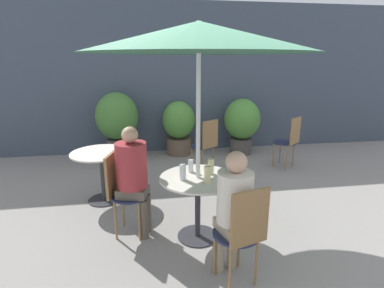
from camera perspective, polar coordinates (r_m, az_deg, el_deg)
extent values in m
plane|color=gray|center=(3.35, 5.55, -18.60)|extent=(20.00, 20.00, 0.00)
cube|color=#3D4756|center=(6.28, -2.24, 12.22)|extent=(10.00, 0.06, 3.00)
cylinder|color=#2D2D33|center=(3.46, 1.06, -17.06)|extent=(0.44, 0.44, 0.01)
cylinder|color=#2D2D33|center=(3.29, 1.09, -12.06)|extent=(0.06, 0.06, 0.67)
cylinder|color=silver|center=(3.15, 1.13, -6.52)|extent=(0.81, 0.81, 0.02)
cylinder|color=#2D2D33|center=(4.41, -16.29, -10.12)|extent=(0.44, 0.44, 0.01)
cylinder|color=#2D2D33|center=(4.28, -16.64, -6.00)|extent=(0.06, 0.06, 0.67)
cylinder|color=silver|center=(4.16, -17.01, -1.60)|extent=(0.79, 0.79, 0.02)
cylinder|color=#232847|center=(3.37, -11.78, -9.62)|extent=(0.40, 0.40, 0.02)
cylinder|color=olive|center=(3.62, -12.99, -11.96)|extent=(0.02, 0.02, 0.45)
cylinder|color=olive|center=(3.41, -14.36, -13.95)|extent=(0.02, 0.02, 0.45)
cylinder|color=olive|center=(3.55, -8.90, -12.30)|extent=(0.02, 0.02, 0.45)
cylinder|color=olive|center=(3.33, -10.00, -14.37)|extent=(0.02, 0.02, 0.45)
cube|color=olive|center=(3.33, -15.00, -5.62)|extent=(0.11, 0.34, 0.46)
cylinder|color=#232847|center=(2.68, 8.37, -16.57)|extent=(0.40, 0.40, 0.02)
cylinder|color=olive|center=(2.67, 7.26, -22.88)|extent=(0.02, 0.02, 0.45)
cylinder|color=olive|center=(2.79, 12.13, -21.17)|extent=(0.02, 0.02, 0.45)
cylinder|color=olive|center=(2.84, 4.31, -20.00)|extent=(0.02, 0.02, 0.45)
cylinder|color=olive|center=(2.96, 8.97, -18.59)|extent=(0.02, 0.02, 0.45)
cube|color=olive|center=(2.43, 10.98, -13.70)|extent=(0.34, 0.12, 0.46)
cylinder|color=#232847|center=(5.60, 17.20, 0.28)|extent=(0.40, 0.40, 0.02)
cylinder|color=olive|center=(5.50, 17.63, -2.59)|extent=(0.02, 0.02, 0.45)
cylinder|color=olive|center=(5.73, 18.74, -1.96)|extent=(0.02, 0.02, 0.45)
cylinder|color=olive|center=(5.60, 15.23, -2.05)|extent=(0.02, 0.02, 0.45)
cylinder|color=olive|center=(5.83, 16.42, -1.46)|extent=(0.02, 0.02, 0.45)
cube|color=olive|center=(5.47, 19.10, 2.38)|extent=(0.28, 0.24, 0.46)
cylinder|color=#232847|center=(5.12, 1.99, -0.43)|extent=(0.40, 0.40, 0.02)
cylinder|color=olive|center=(5.02, 1.96, -3.59)|extent=(0.02, 0.02, 0.45)
cylinder|color=olive|center=(5.19, 4.00, -2.93)|extent=(0.02, 0.02, 0.45)
cylinder|color=olive|center=(5.19, -0.07, -2.90)|extent=(0.02, 0.02, 0.45)
cylinder|color=olive|center=(5.36, 1.97, -2.29)|extent=(0.02, 0.02, 0.45)
cube|color=olive|center=(4.94, 3.49, 1.84)|extent=(0.30, 0.22, 0.46)
cylinder|color=brown|center=(3.37, -9.18, -13.97)|extent=(0.10, 0.10, 0.45)
cylinder|color=brown|center=(3.50, -8.58, -12.79)|extent=(0.10, 0.10, 0.45)
cube|color=brown|center=(3.33, -11.17, -8.75)|extent=(0.37, 0.35, 0.10)
cylinder|color=#9E2D33|center=(3.22, -11.45, -3.98)|extent=(0.33, 0.33, 0.49)
sphere|color=tan|center=(3.13, -11.77, 1.72)|extent=(0.17, 0.17, 0.17)
cylinder|color=gray|center=(2.94, 7.64, -18.74)|extent=(0.09, 0.09, 0.45)
cylinder|color=gray|center=(2.89, 5.23, -19.46)|extent=(0.09, 0.09, 0.45)
cube|color=gray|center=(2.68, 7.94, -15.18)|extent=(0.32, 0.34, 0.09)
cylinder|color=beige|center=(2.55, 8.16, -10.02)|extent=(0.30, 0.30, 0.44)
sphere|color=tan|center=(2.43, 8.45, -3.40)|extent=(0.18, 0.18, 0.18)
cylinder|color=silver|center=(3.26, -0.24, -4.19)|extent=(0.06, 0.06, 0.14)
cylinder|color=silver|center=(3.05, -1.78, -5.41)|extent=(0.07, 0.07, 0.16)
cylinder|color=beige|center=(2.98, 2.95, -5.85)|extent=(0.07, 0.07, 0.17)
cylinder|color=beige|center=(3.21, 3.60, -4.29)|extent=(0.07, 0.07, 0.17)
cylinder|color=#47423D|center=(6.05, -13.72, -0.89)|extent=(0.44, 0.44, 0.40)
ellipsoid|color=#427533|center=(5.90, -14.13, 5.19)|extent=(0.80, 0.80, 0.90)
cylinder|color=brown|center=(6.21, -2.50, -0.35)|extent=(0.51, 0.51, 0.33)
ellipsoid|color=#4C8938|center=(6.08, -2.56, 4.60)|extent=(0.65, 0.65, 0.76)
cylinder|color=#47423D|center=(6.31, 9.29, -0.34)|extent=(0.45, 0.45, 0.32)
ellipsoid|color=#4C8938|center=(6.18, 9.52, 4.73)|extent=(0.73, 0.73, 0.82)
cylinder|color=silver|center=(3.01, 1.17, 0.91)|extent=(0.04, 0.04, 2.22)
cone|color=#33664C|center=(2.92, 1.28, 19.69)|extent=(2.20, 2.20, 0.28)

